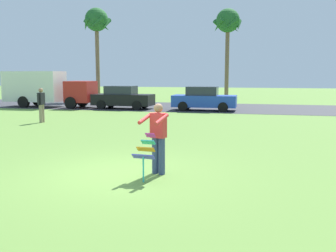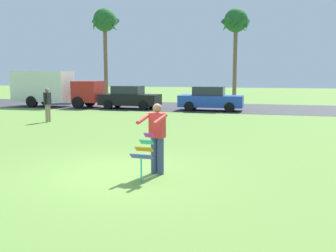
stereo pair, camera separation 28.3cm
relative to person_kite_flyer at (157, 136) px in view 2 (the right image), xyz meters
name	(u,v)px [view 2 (the right image)]	position (x,y,z in m)	size (l,w,h in m)	color
ground_plane	(120,173)	(-0.89, -0.19, -0.95)	(120.00, 120.00, 0.00)	olive
road_strip	(219,108)	(-0.89, 18.70, -0.95)	(120.00, 8.00, 0.01)	#38383D
person_kite_flyer	(157,136)	(0.00, 0.00, 0.00)	(0.65, 0.73, 1.73)	#384772
kite_held	(144,150)	(-0.13, -0.59, -0.25)	(0.52, 0.65, 1.06)	#D83399
parked_truck_red_cab	(53,88)	(-12.96, 16.30, 0.46)	(6.71, 2.15, 2.62)	#B2231E
parked_car_black	(129,98)	(-6.91, 16.30, -0.18)	(4.25, 1.93, 1.60)	black
parked_car_blue	(210,99)	(-1.19, 16.30, -0.18)	(4.21, 1.85, 1.60)	#2347B7
palm_tree_left_near	(105,24)	(-12.24, 24.23, 6.02)	(2.58, 2.71, 8.38)	brown
palm_tree_right_near	(236,24)	(-0.52, 26.15, 5.84)	(2.58, 2.71, 8.18)	brown
person_walker_far	(48,104)	(-8.26, 8.23, -0.02)	(0.23, 0.57, 1.73)	gray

